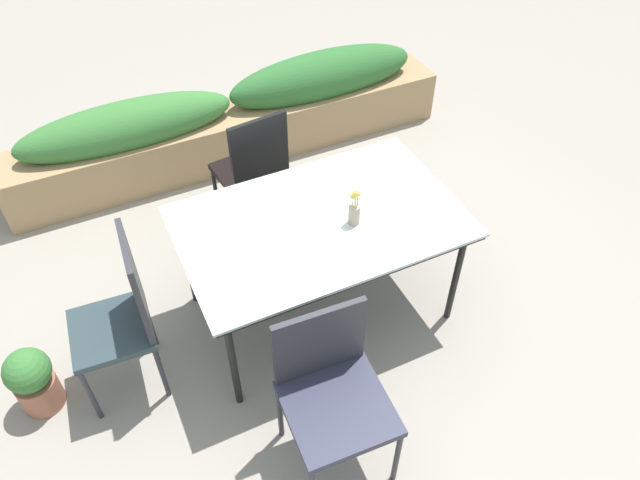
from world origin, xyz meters
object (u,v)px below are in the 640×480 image
flower_vase (354,210)px  potted_plant (32,379)px  chair_near_left (331,387)px  planter_box (234,120)px  chair_far_side (254,168)px  chair_end_left (123,313)px  dining_table (320,226)px

flower_vase → potted_plant: 1.93m
potted_plant → chair_near_left: bearing=-34.1°
flower_vase → planter_box: size_ratio=0.06×
chair_far_side → flower_vase: chair_far_side is taller
chair_end_left → potted_plant: 0.64m
dining_table → chair_near_left: (-0.34, -0.84, -0.17)m
flower_vase → potted_plant: size_ratio=0.52×
chair_near_left → chair_far_side: bearing=-95.7°
dining_table → potted_plant: bearing=178.1°
chair_far_side → planter_box: bearing=72.8°
planter_box → potted_plant: planter_box is taller
dining_table → chair_near_left: size_ratio=1.68×
dining_table → flower_vase: bearing=-30.9°
dining_table → chair_end_left: (-1.12, -0.01, -0.15)m
flower_vase → planter_box: flower_vase is taller
chair_near_left → chair_end_left: (-0.78, 0.83, 0.02)m
dining_table → planter_box: 1.77m
chair_end_left → planter_box: bearing=-30.9°
chair_far_side → planter_box: 0.93m
potted_plant → chair_far_side: bearing=26.4°
chair_far_side → dining_table: bearing=-91.4°
dining_table → chair_end_left: bearing=-179.7°
dining_table → flower_vase: flower_vase is taller
flower_vase → potted_plant: bearing=175.3°
chair_end_left → chair_far_side: size_ratio=1.03×
dining_table → chair_far_side: chair_far_side is taller
chair_end_left → planter_box: 2.12m
dining_table → chair_near_left: 0.92m
chair_far_side → potted_plant: 1.79m
chair_near_left → potted_plant: (-1.32, 0.89, -0.31)m
chair_end_left → chair_far_side: chair_end_left is taller
chair_end_left → chair_far_side: 1.34m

